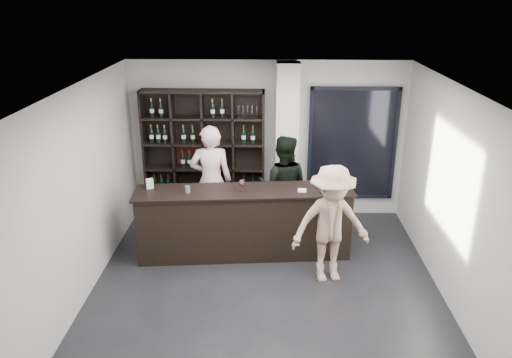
{
  "coord_description": "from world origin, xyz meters",
  "views": [
    {
      "loc": [
        0.03,
        -6.07,
        4.06
      ],
      "look_at": [
        -0.16,
        1.1,
        1.31
      ],
      "focal_mm": 35.0,
      "sensor_mm": 36.0,
      "label": 1
    }
  ],
  "objects_px": {
    "wine_shelf": "(204,156)",
    "taster_pink": "(211,181)",
    "tasting_counter": "(244,223)",
    "taster_black": "(283,186)",
    "customer": "(331,224)"
  },
  "relations": [
    {
      "from": "tasting_counter",
      "to": "taster_pink",
      "type": "bearing_deg",
      "value": 123.68
    },
    {
      "from": "tasting_counter",
      "to": "wine_shelf",
      "type": "bearing_deg",
      "value": 113.64
    },
    {
      "from": "wine_shelf",
      "to": "tasting_counter",
      "type": "xyz_separation_m",
      "value": [
        0.8,
        -1.47,
        -0.64
      ]
    },
    {
      "from": "wine_shelf",
      "to": "tasting_counter",
      "type": "height_order",
      "value": "wine_shelf"
    },
    {
      "from": "tasting_counter",
      "to": "taster_black",
      "type": "height_order",
      "value": "taster_black"
    },
    {
      "from": "taster_black",
      "to": "customer",
      "type": "xyz_separation_m",
      "value": [
        0.65,
        -1.45,
        -0.0
      ]
    },
    {
      "from": "taster_black",
      "to": "wine_shelf",
      "type": "bearing_deg",
      "value": -19.0
    },
    {
      "from": "tasting_counter",
      "to": "taster_pink",
      "type": "height_order",
      "value": "taster_pink"
    },
    {
      "from": "taster_pink",
      "to": "taster_black",
      "type": "height_order",
      "value": "taster_pink"
    },
    {
      "from": "wine_shelf",
      "to": "tasting_counter",
      "type": "bearing_deg",
      "value": -61.36
    },
    {
      "from": "taster_pink",
      "to": "customer",
      "type": "xyz_separation_m",
      "value": [
        1.88,
        -1.45,
        -0.09
      ]
    },
    {
      "from": "wine_shelf",
      "to": "tasting_counter",
      "type": "distance_m",
      "value": 1.79
    },
    {
      "from": "wine_shelf",
      "to": "customer",
      "type": "relative_size",
      "value": 1.34
    },
    {
      "from": "wine_shelf",
      "to": "taster_black",
      "type": "height_order",
      "value": "wine_shelf"
    },
    {
      "from": "wine_shelf",
      "to": "taster_pink",
      "type": "relative_size",
      "value": 1.23
    }
  ]
}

